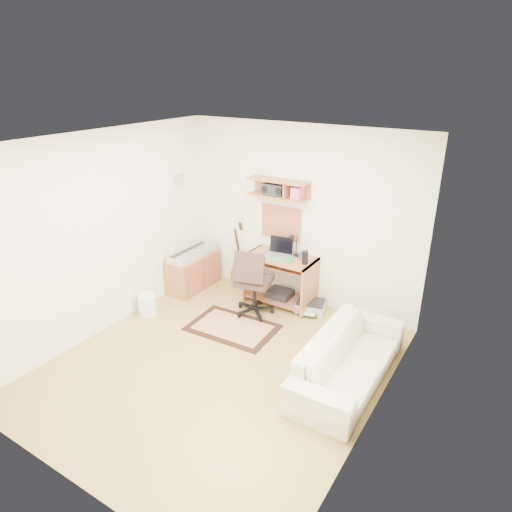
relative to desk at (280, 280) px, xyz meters
The scene contains 22 objects.
floor 1.77m from the desk, 85.03° to the right, with size 3.60×4.00×0.01m, color #AA8C47.
ceiling 2.82m from the desk, 85.03° to the right, with size 3.60×4.00×0.01m, color white.
back_wall 0.98m from the desk, 61.82° to the left, with size 3.60×0.01×2.60m, color white.
left_wall 2.56m from the desk, 133.81° to the right, with size 0.01×4.00×2.60m, color white.
right_wall 2.77m from the desk, 41.42° to the right, with size 0.01×4.00×2.60m, color white.
wall_shelf 1.34m from the desk, 135.00° to the left, with size 0.90×0.25×0.26m, color #A9693B.
cork_board 0.85m from the desk, 120.47° to the left, with size 0.64×0.03×0.49m, color tan.
wall_photo 2.13m from the desk, behind, with size 0.02×0.20×0.15m, color #4C8CBF.
desk is the anchor object (origin of this frame).
laptop 0.51m from the desk, 149.34° to the right, with size 0.35×0.35×0.27m, color silver, non-canonical shape.
speaker 0.63m from the desk, ahead, with size 0.09×0.09×0.19m, color black.
desk_lamp 0.58m from the desk, 38.66° to the left, with size 0.11×0.11×0.33m, color black, non-canonical shape.
pencil_cup 0.51m from the desk, 20.63° to the left, with size 0.06×0.06×0.09m, color navy.
boombox 1.33m from the desk, 146.06° to the left, with size 0.31×0.14×0.16m, color black.
rug 1.05m from the desk, 101.25° to the right, with size 1.16×0.77×0.02m, color #D3B48E.
task_chair 0.51m from the desk, 109.19° to the right, with size 0.52×0.52×1.02m, color #35231F, non-canonical shape.
cabinet 1.46m from the desk, 169.19° to the right, with size 0.40×0.90×0.55m, color #A9693B.
music_keyboard 1.47m from the desk, 169.19° to the right, with size 0.28×0.89×0.08m, color #B2B5BA.
guitar 0.89m from the desk, behind, with size 0.28×0.18×1.06m, color olive, non-canonical shape.
waste_basket 1.96m from the desk, 137.97° to the right, with size 0.25×0.25×0.30m, color white.
printer 0.58m from the desk, ahead, with size 0.40×0.31×0.15m, color #A5A8AA.
sofa 1.92m from the desk, 37.22° to the right, with size 1.89×0.55×0.74m, color beige.
Camera 1 is at (2.73, -3.56, 3.28)m, focal length 31.74 mm.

